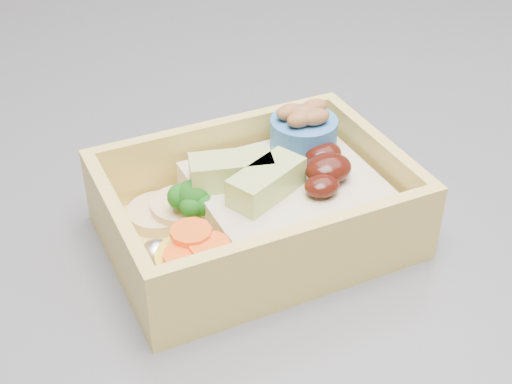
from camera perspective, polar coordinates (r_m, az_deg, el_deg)
name	(u,v)px	position (r m, az deg, el deg)	size (l,w,h in m)	color
bento_box	(263,204)	(0.49, 0.53, -0.97)	(0.20, 0.15, 0.07)	#DABE5A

